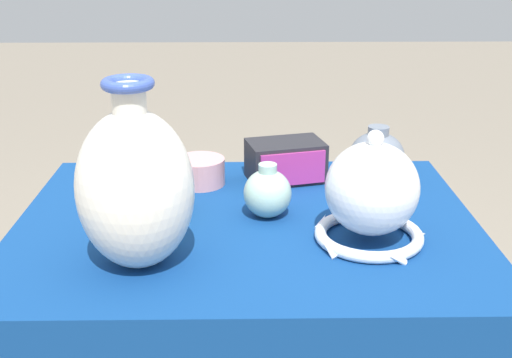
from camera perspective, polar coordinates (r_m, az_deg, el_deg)
name	(u,v)px	position (r m, az deg, el deg)	size (l,w,h in m)	color
display_table	(245,269)	(1.29, -0.98, -7.98)	(0.90, 0.69, 0.76)	brown
vase_tall_bulbous	(133,188)	(1.06, -10.90, -0.75)	(0.19, 0.19, 0.32)	white
vase_dome_bell	(369,196)	(1.16, 10.03, -1.48)	(0.20, 0.21, 0.21)	white
mosaic_tile_box	(284,161)	(1.45, 2.50, 1.61)	(0.19, 0.15, 0.09)	#232328
cup_wide_ochre	(152,192)	(1.29, -9.21, -1.12)	(0.12, 0.12, 0.09)	gold
pot_squat_rose	(198,171)	(1.44, -5.16, 0.69)	(0.11, 0.11, 0.06)	#D19399
jar_round_slate	(375,156)	(1.48, 10.53, 2.07)	(0.12, 0.12, 0.12)	slate
jar_round_celadon	(265,193)	(1.26, 0.85, -1.24)	(0.09, 0.09, 0.11)	#A8CCB7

